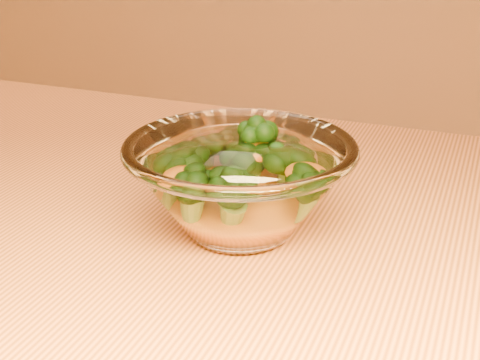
# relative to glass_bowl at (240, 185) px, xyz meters

# --- Properties ---
(glass_bowl) EXTENTS (0.19, 0.19, 0.09)m
(glass_bowl) POSITION_rel_glass_bowl_xyz_m (0.00, 0.00, 0.00)
(glass_bowl) COLOR white
(glass_bowl) RESTS_ON table
(cheese_sauce) EXTENTS (0.10, 0.10, 0.03)m
(cheese_sauce) POSITION_rel_glass_bowl_xyz_m (-0.00, 0.00, -0.02)
(cheese_sauce) COLOR orange
(cheese_sauce) RESTS_ON glass_bowl
(broccoli_heap) EXTENTS (0.14, 0.12, 0.07)m
(broccoli_heap) POSITION_rel_glass_bowl_xyz_m (-0.00, 0.01, 0.01)
(broccoli_heap) COLOR black
(broccoli_heap) RESTS_ON cheese_sauce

